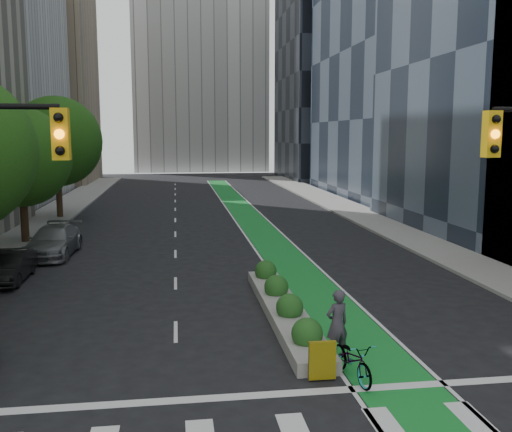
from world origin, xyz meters
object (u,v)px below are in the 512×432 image
object	(u,v)px
parked_car_left_mid	(9,266)
parked_car_left_far	(54,241)
cyclist	(337,324)
median_planter	(284,306)
bicycle	(352,359)

from	to	relation	value
parked_car_left_mid	parked_car_left_far	size ratio (longest dim) A/B	0.76
cyclist	median_planter	bearing A→B (deg)	-97.10
median_planter	parked_car_left_mid	bearing A→B (deg)	149.78
cyclist	parked_car_left_mid	xyz separation A→B (m)	(-11.50, 10.01, -0.32)
median_planter	parked_car_left_far	xyz separation A→B (m)	(-9.92, 11.40, 0.40)
median_planter	parked_car_left_far	bearing A→B (deg)	131.04
bicycle	cyclist	xyz separation A→B (m)	(0.00, 1.45, 0.45)
median_planter	parked_car_left_mid	size ratio (longest dim) A/B	2.55
parked_car_left_far	median_planter	bearing A→B (deg)	-46.10
cyclist	parked_car_left_far	xyz separation A→B (m)	(-10.72, 15.17, -0.21)
cyclist	parked_car_left_far	distance (m)	18.58
bicycle	parked_car_left_mid	world-z (taller)	parked_car_left_mid
bicycle	parked_car_left_mid	bearing A→B (deg)	124.62
parked_car_left_mid	parked_car_left_far	distance (m)	5.22
bicycle	median_planter	bearing A→B (deg)	88.22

